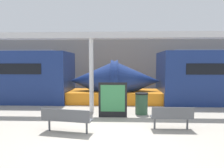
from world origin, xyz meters
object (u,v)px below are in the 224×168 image
at_px(bench_near, 66,118).
at_px(support_column_near, 91,76).
at_px(poster_board, 113,100).
at_px(bench_far, 172,116).
at_px(trash_bin, 142,103).

relative_size(bench_near, support_column_near, 0.50).
xyz_separation_m(poster_board, support_column_near, (-1.09, 1.06, 1.00)).
bearing_deg(poster_board, support_column_near, 135.96).
relative_size(bench_near, bench_far, 1.21).
bearing_deg(bench_near, poster_board, 65.00).
relative_size(poster_board, support_column_near, 0.43).
bearing_deg(support_column_near, bench_near, -97.17).
height_order(bench_near, trash_bin, trash_bin).
bearing_deg(bench_near, bench_far, 17.57).
bearing_deg(bench_near, trash_bin, 54.52).
height_order(trash_bin, poster_board, poster_board).
xyz_separation_m(bench_near, bench_far, (3.66, 0.48, -0.00)).
bearing_deg(trash_bin, poster_board, -154.23).
bearing_deg(trash_bin, support_column_near, 170.33).
distance_m(trash_bin, poster_board, 1.51).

